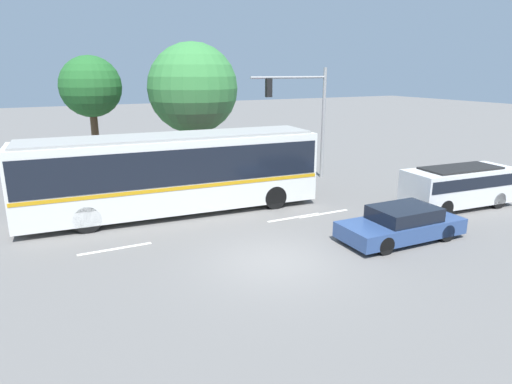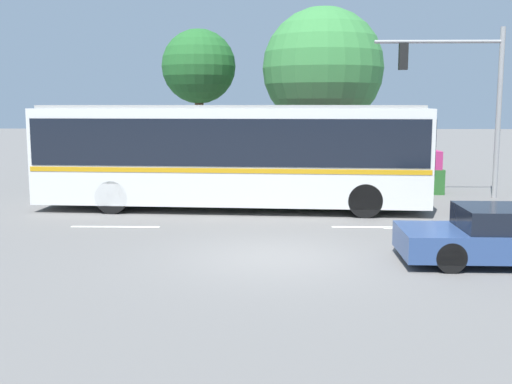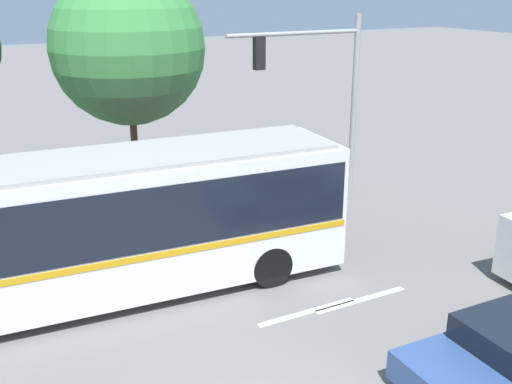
{
  "view_description": "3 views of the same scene",
  "coord_description": "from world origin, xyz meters",
  "views": [
    {
      "loc": [
        -6.18,
        -11.23,
        5.75
      ],
      "look_at": [
        0.91,
        3.02,
        1.38
      ],
      "focal_mm": 31.18,
      "sensor_mm": 36.0,
      "label": 1
    },
    {
      "loc": [
        -0.02,
        -13.05,
        3.29
      ],
      "look_at": [
        -0.45,
        2.85,
        1.02
      ],
      "focal_mm": 43.35,
      "sensor_mm": 36.0,
      "label": 2
    },
    {
      "loc": [
        -3.51,
        -6.27,
        6.75
      ],
      "look_at": [
        2.65,
        5.46,
        2.13
      ],
      "focal_mm": 42.11,
      "sensor_mm": 36.0,
      "label": 3
    }
  ],
  "objects": [
    {
      "name": "lane_stripe_mid",
      "position": [
        4.14,
        3.21,
        0.01
      ],
      "size": [
        2.4,
        0.16,
        0.01
      ],
      "primitive_type": "cube",
      "color": "silver",
      "rests_on": "ground"
    },
    {
      "name": "city_bus",
      "position": [
        -1.31,
        6.13,
        1.85
      ],
      "size": [
        12.17,
        3.25,
        3.25
      ],
      "rotation": [
        0.0,
        0.0,
        -0.06
      ],
      "color": "silver",
      "rests_on": "ground"
    },
    {
      "name": "traffic_light_pole",
      "position": [
        6.74,
        8.76,
        3.82
      ],
      "size": [
        4.45,
        0.24,
        5.9
      ],
      "rotation": [
        0.0,
        0.0,
        3.14
      ],
      "color": "gray",
      "rests_on": "ground"
    },
    {
      "name": "flowering_hedge",
      "position": [
        1.11,
        10.1,
        0.78
      ],
      "size": [
        10.29,
        1.52,
        1.58
      ],
      "color": "#286028",
      "rests_on": "ground"
    },
    {
      "name": "lane_stripe_far",
      "position": [
        2.79,
        3.33,
        0.01
      ],
      "size": [
        2.4,
        0.16,
        0.01
      ],
      "primitive_type": "cube",
      "color": "silver",
      "rests_on": "ground"
    },
    {
      "name": "street_tree_centre",
      "position": [
        2.09,
        13.39,
        4.77
      ],
      "size": [
        5.07,
        5.07,
        7.31
      ],
      "color": "brown",
      "rests_on": "ground"
    }
  ]
}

